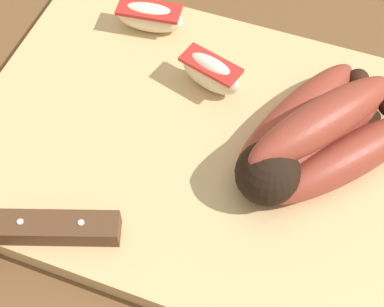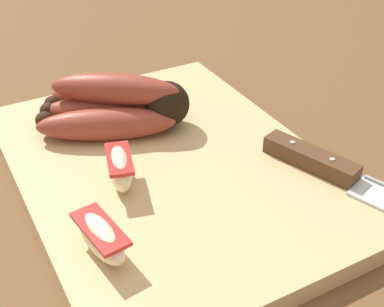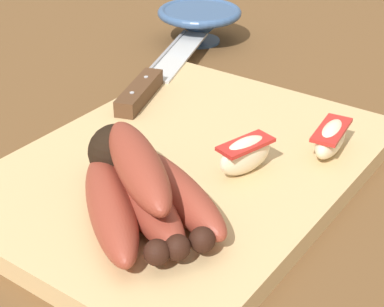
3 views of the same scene
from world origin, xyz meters
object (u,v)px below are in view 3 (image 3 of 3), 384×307
Objects in this scene: chefs_knife at (154,78)px; apple_wedge_near at (331,138)px; apple_wedge_middle at (248,152)px; banana_bunch at (139,186)px; ceramic_bowl at (199,22)px.

apple_wedge_near reaches higher than chefs_knife.
chefs_knife is 4.41× the size of apple_wedge_middle.
apple_wedge_near is at bearing 154.05° from banana_bunch.
banana_bunch is 2.54× the size of apple_wedge_near.
apple_wedge_middle is at bearing 41.27° from ceramic_bowl.
chefs_knife is 2.25× the size of ceramic_bowl.
chefs_knife is at bearing -143.96° from banana_bunch.
apple_wedge_near is 1.09× the size of apple_wedge_middle.
apple_wedge_middle reaches higher than ceramic_bowl.
apple_wedge_middle is at bearing 159.67° from banana_bunch.
chefs_knife is at bearing -97.40° from apple_wedge_near.
chefs_knife is at bearing -118.47° from apple_wedge_middle.
apple_wedge_near is at bearing 54.14° from ceramic_bowl.
banana_bunch is at bearing -25.95° from apple_wedge_near.
apple_wedge_near is 0.55× the size of ceramic_bowl.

